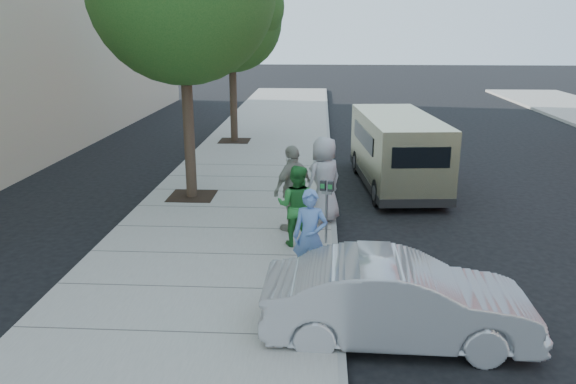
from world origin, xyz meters
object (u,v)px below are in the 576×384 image
(person_officer, at_px, (310,236))
(person_striped_polo, at_px, (293,188))
(person_green_shirt, at_px, (297,206))
(parking_meter, at_px, (327,198))
(van, at_px, (396,149))
(sedan, at_px, (398,300))
(person_gray_shirt, at_px, (324,180))
(tree_far, at_px, (232,16))

(person_officer, bearing_deg, person_striped_polo, 107.80)
(person_officer, height_order, person_striped_polo, person_striped_polo)
(person_striped_polo, bearing_deg, person_officer, 50.38)
(person_officer, height_order, person_green_shirt, person_green_shirt)
(parking_meter, height_order, person_striped_polo, person_striped_polo)
(van, distance_m, person_officer, 7.22)
(person_green_shirt, bearing_deg, van, -104.80)
(sedan, bearing_deg, parking_meter, 17.46)
(van, relative_size, person_striped_polo, 3.01)
(van, xyz_separation_m, person_officer, (-2.34, -6.83, -0.12))
(sedan, relative_size, person_striped_polo, 2.07)
(van, height_order, person_officer, van)
(van, distance_m, person_gray_shirt, 4.20)
(person_officer, distance_m, person_green_shirt, 1.73)
(person_gray_shirt, bearing_deg, person_officer, 43.21)
(sedan, distance_m, person_gray_shirt, 5.01)
(person_striped_polo, bearing_deg, person_gray_shirt, 172.50)
(parking_meter, distance_m, sedan, 3.68)
(van, bearing_deg, person_striped_polo, -128.36)
(sedan, height_order, person_green_shirt, person_green_shirt)
(parking_meter, height_order, sedan, parking_meter)
(person_green_shirt, xyz_separation_m, person_gray_shirt, (0.56, 1.49, 0.15))
(parking_meter, relative_size, person_gray_shirt, 0.68)
(person_officer, bearing_deg, van, 79.56)
(van, bearing_deg, parking_meter, -117.38)
(person_officer, relative_size, person_striped_polo, 0.87)
(person_officer, xyz_separation_m, person_striped_polo, (-0.42, 2.59, 0.12))
(tree_far, bearing_deg, person_striped_polo, -74.51)
(person_green_shirt, bearing_deg, parking_meter, -155.75)
(tree_far, bearing_deg, parking_meter, -72.01)
(person_striped_polo, bearing_deg, van, -172.09)
(parking_meter, distance_m, person_officer, 1.85)
(sedan, relative_size, person_officer, 2.37)
(person_striped_polo, bearing_deg, tree_far, -123.44)
(tree_far, distance_m, van, 8.86)
(parking_meter, xyz_separation_m, person_gray_shirt, (-0.05, 1.37, 0.02))
(van, relative_size, person_green_shirt, 3.42)
(person_gray_shirt, bearing_deg, parking_meter, 49.82)
(person_green_shirt, bearing_deg, tree_far, -62.61)
(person_officer, bearing_deg, person_green_shirt, 108.89)
(person_green_shirt, bearing_deg, person_gray_shirt, -98.11)
(parking_meter, distance_m, person_green_shirt, 0.64)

